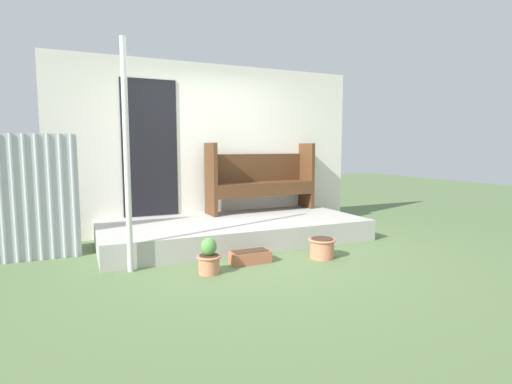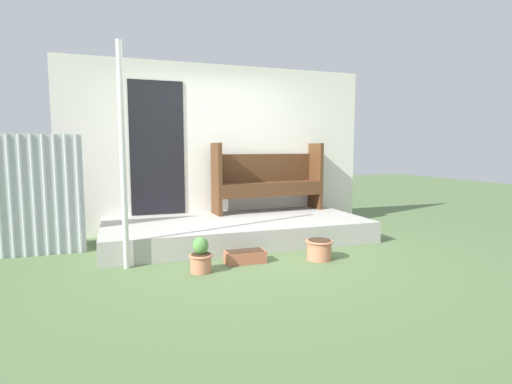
{
  "view_description": "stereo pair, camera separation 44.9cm",
  "coord_description": "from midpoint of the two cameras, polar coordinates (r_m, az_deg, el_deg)",
  "views": [
    {
      "loc": [
        -1.82,
        -4.37,
        1.31
      ],
      "look_at": [
        0.28,
        0.29,
        0.74
      ],
      "focal_mm": 28.0,
      "sensor_mm": 36.0,
      "label": 1
    },
    {
      "loc": [
        -1.4,
        -4.54,
        1.31
      ],
      "look_at": [
        0.28,
        0.29,
        0.74
      ],
      "focal_mm": 28.0,
      "sensor_mm": 36.0,
      "label": 2
    }
  ],
  "objects": [
    {
      "name": "bench",
      "position": [
        6.42,
        -1.33,
        2.12
      ],
      "size": [
        1.82,
        0.51,
        1.09
      ],
      "rotation": [
        0.0,
        0.0,
        0.06
      ],
      "color": "#54331C",
      "rests_on": "porch_slab"
    },
    {
      "name": "ground_plane",
      "position": [
        4.92,
        -4.22,
        -9.14
      ],
      "size": [
        24.0,
        24.0,
        0.0
      ],
      "primitive_type": "plane",
      "color": "#5B7547"
    },
    {
      "name": "planter_box_rect",
      "position": [
        4.62,
        -3.66,
        -9.25
      ],
      "size": [
        0.46,
        0.21,
        0.14
      ],
      "color": "#B76647",
      "rests_on": "ground_plane"
    },
    {
      "name": "porch_slab",
      "position": [
        5.7,
        -5.42,
        -5.48
      ],
      "size": [
        3.65,
        1.66,
        0.29
      ],
      "color": "#B2AFA8",
      "rests_on": "ground_plane"
    },
    {
      "name": "house_wall",
      "position": [
        6.39,
        -8.37,
        6.18
      ],
      "size": [
        4.85,
        0.08,
        2.6
      ],
      "color": "white",
      "rests_on": "ground_plane"
    },
    {
      "name": "support_post",
      "position": [
        4.41,
        -20.8,
        4.62
      ],
      "size": [
        0.06,
        0.06,
        2.42
      ],
      "color": "silver",
      "rests_on": "ground_plane"
    },
    {
      "name": "flower_pot_left",
      "position": [
        4.27,
        -9.79,
        -9.31
      ],
      "size": [
        0.26,
        0.26,
        0.38
      ],
      "color": "tan",
      "rests_on": "ground_plane"
    },
    {
      "name": "flower_pot_middle",
      "position": [
        4.83,
        6.77,
        -7.87
      ],
      "size": [
        0.33,
        0.33,
        0.24
      ],
      "color": "tan",
      "rests_on": "ground_plane"
    }
  ]
}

